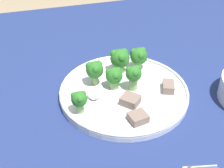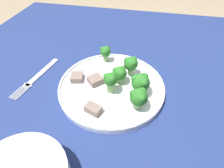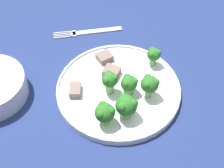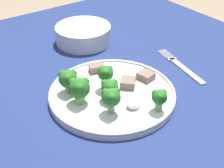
# 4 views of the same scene
# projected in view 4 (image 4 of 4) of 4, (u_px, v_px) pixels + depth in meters

# --- Properties ---
(table) EXTENTS (1.09, 1.16, 0.77)m
(table) POSITION_uv_depth(u_px,v_px,m) (115.00, 125.00, 0.78)
(table) COLOR navy
(table) RESTS_ON ground_plane
(dinner_plate) EXTENTS (0.29, 0.29, 0.02)m
(dinner_plate) POSITION_uv_depth(u_px,v_px,m) (112.00, 94.00, 0.70)
(dinner_plate) COLOR white
(dinner_plate) RESTS_ON table
(fork) EXTENTS (0.05, 0.19, 0.00)m
(fork) POSITION_uv_depth(u_px,v_px,m) (181.00, 66.00, 0.82)
(fork) COLOR silver
(fork) RESTS_ON table
(cream_bowl) EXTENTS (0.16, 0.16, 0.05)m
(cream_bowl) POSITION_uv_depth(u_px,v_px,m) (83.00, 35.00, 0.92)
(cream_bowl) COLOR silver
(cream_bowl) RESTS_ON table
(broccoli_floret_near_rim_left) EXTENTS (0.03, 0.03, 0.05)m
(broccoli_floret_near_rim_left) POSITION_uv_depth(u_px,v_px,m) (159.00, 98.00, 0.63)
(broccoli_floret_near_rim_left) COLOR #7FA866
(broccoli_floret_near_rim_left) RESTS_ON dinner_plate
(broccoli_floret_center_left) EXTENTS (0.04, 0.04, 0.05)m
(broccoli_floret_center_left) POSITION_uv_depth(u_px,v_px,m) (110.00, 88.00, 0.66)
(broccoli_floret_center_left) COLOR #7FA866
(broccoli_floret_center_left) RESTS_ON dinner_plate
(broccoli_floret_back_left) EXTENTS (0.05, 0.05, 0.06)m
(broccoli_floret_back_left) POSITION_uv_depth(u_px,v_px,m) (79.00, 88.00, 0.65)
(broccoli_floret_back_left) COLOR #7FA866
(broccoli_floret_back_left) RESTS_ON dinner_plate
(broccoli_floret_front_left) EXTENTS (0.04, 0.04, 0.06)m
(broccoli_floret_front_left) POSITION_uv_depth(u_px,v_px,m) (111.00, 98.00, 0.62)
(broccoli_floret_front_left) COLOR #7FA866
(broccoli_floret_front_left) RESTS_ON dinner_plate
(broccoli_floret_center_back) EXTENTS (0.04, 0.04, 0.06)m
(broccoli_floret_center_back) POSITION_uv_depth(u_px,v_px,m) (68.00, 79.00, 0.69)
(broccoli_floret_center_back) COLOR #7FA866
(broccoli_floret_center_back) RESTS_ON dinner_plate
(broccoli_floret_mid_cluster) EXTENTS (0.04, 0.04, 0.06)m
(broccoli_floret_mid_cluster) POSITION_uv_depth(u_px,v_px,m) (106.00, 74.00, 0.69)
(broccoli_floret_mid_cluster) COLOR #7FA866
(broccoli_floret_mid_cluster) RESTS_ON dinner_plate
(meat_slice_front_slice) EXTENTS (0.05, 0.05, 0.02)m
(meat_slice_front_slice) POSITION_uv_depth(u_px,v_px,m) (128.00, 83.00, 0.72)
(meat_slice_front_slice) COLOR #756056
(meat_slice_front_slice) RESTS_ON dinner_plate
(meat_slice_middle_slice) EXTENTS (0.04, 0.04, 0.02)m
(meat_slice_middle_slice) POSITION_uv_depth(u_px,v_px,m) (146.00, 76.00, 0.74)
(meat_slice_middle_slice) COLOR #756056
(meat_slice_middle_slice) RESTS_ON dinner_plate
(meat_slice_rear_slice) EXTENTS (0.04, 0.04, 0.02)m
(meat_slice_rear_slice) POSITION_uv_depth(u_px,v_px,m) (97.00, 68.00, 0.77)
(meat_slice_rear_slice) COLOR #756056
(meat_slice_rear_slice) RESTS_ON dinner_plate
(sauce_dollop) EXTENTS (0.03, 0.03, 0.02)m
(sauce_dollop) POSITION_uv_depth(u_px,v_px,m) (133.00, 104.00, 0.65)
(sauce_dollop) COLOR white
(sauce_dollop) RESTS_ON dinner_plate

